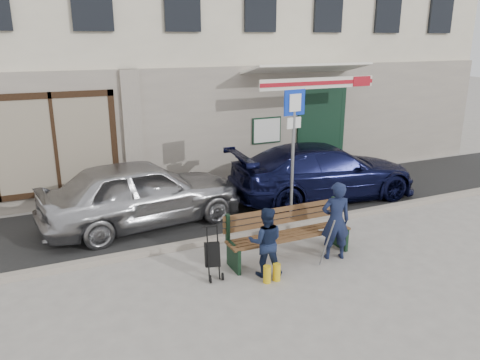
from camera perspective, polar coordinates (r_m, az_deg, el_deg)
ground at (r=8.42m, az=4.61°, el=-10.76°), size 80.00×80.00×0.00m
asphalt_lane at (r=10.98m, az=-3.24°, el=-3.90°), size 60.00×3.20×0.01m
curb at (r=9.60m, az=0.26°, el=-6.68°), size 60.00×0.18×0.12m
building at (r=15.43m, az=-11.31°, el=20.59°), size 20.00×8.27×10.00m
car_silver at (r=10.24m, az=-11.85°, el=-1.50°), size 4.46×2.20×1.46m
car_navy at (r=11.91m, az=10.16°, el=1.02°), size 4.93×2.34×1.39m
parking_sign at (r=10.04m, az=6.54°, el=5.61°), size 0.53×0.12×2.88m
bench at (r=8.64m, az=5.74°, el=-6.66°), size 2.40×1.17×0.98m
man at (r=8.67m, az=11.58°, el=-4.89°), size 0.61×0.49×1.47m
woman at (r=7.96m, az=3.15°, el=-7.53°), size 0.73×0.66×1.22m
stroller at (r=7.98m, az=-3.37°, el=-9.20°), size 0.31×0.40×0.89m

